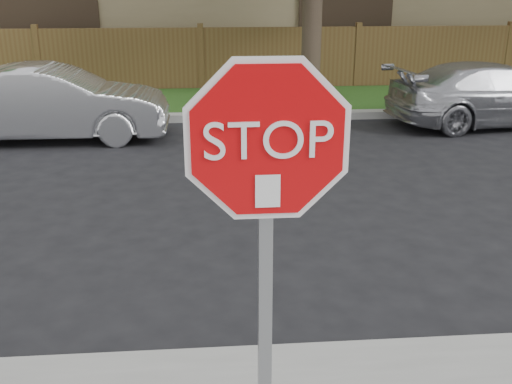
{
  "coord_description": "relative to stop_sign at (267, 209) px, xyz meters",
  "views": [
    {
      "loc": [
        0.12,
        -3.97,
        2.82
      ],
      "look_at": [
        0.38,
        -0.9,
        1.7
      ],
      "focal_mm": 42.0,
      "sensor_mm": 36.0,
      "label": 1
    }
  ],
  "objects": [
    {
      "name": "ground",
      "position": [
        -0.38,
        1.48,
        -1.83
      ],
      "size": [
        90.0,
        90.0,
        0.0
      ],
      "primitive_type": "plane",
      "color": "black",
      "rests_on": "ground"
    },
    {
      "name": "far_curb",
      "position": [
        -0.38,
        9.63,
        -1.75
      ],
      "size": [
        70.0,
        0.3,
        0.15
      ],
      "primitive_type": "cube",
      "color": "gray",
      "rests_on": "ground"
    },
    {
      "name": "grass_strip",
      "position": [
        -0.38,
        11.28,
        -1.77
      ],
      "size": [
        70.0,
        3.0,
        0.12
      ],
      "primitive_type": "cube",
      "color": "#1E4714",
      "rests_on": "ground"
    },
    {
      "name": "fence",
      "position": [
        -0.38,
        12.88,
        -1.03
      ],
      "size": [
        70.0,
        0.12,
        1.6
      ],
      "primitive_type": "cube",
      "color": "brown",
      "rests_on": "ground"
    },
    {
      "name": "stop_sign",
      "position": [
        0.0,
        0.0,
        0.0
      ],
      "size": [
        1.01,
        0.13,
        2.55
      ],
      "color": "gray",
      "rests_on": "sidewalk_near"
    },
    {
      "name": "sedan_left",
      "position": [
        -3.0,
        8.36,
        -1.16
      ],
      "size": [
        4.04,
        1.41,
        1.33
      ],
      "primitive_type": "imported",
      "rotation": [
        0.0,
        0.0,
        1.57
      ],
      "color": "silver",
      "rests_on": "ground"
    },
    {
      "name": "sedan_right",
      "position": [
        5.38,
        8.84,
        -1.22
      ],
      "size": [
        4.4,
        2.26,
        1.22
      ],
      "primitive_type": "imported",
      "rotation": [
        0.0,
        0.0,
        1.7
      ],
      "color": "#B2B3BA",
      "rests_on": "ground"
    }
  ]
}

